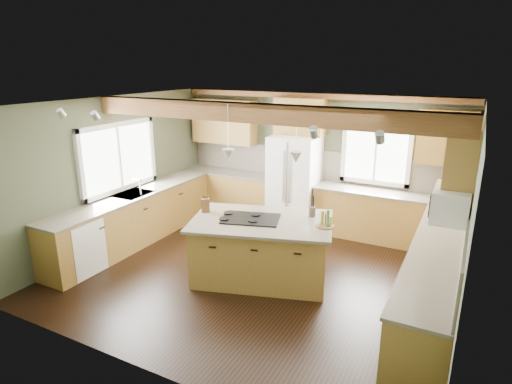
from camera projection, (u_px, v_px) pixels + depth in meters
The scene contains 37 objects.
floor at pixel (258, 273), 6.65m from camera, with size 5.60×5.60×0.00m, color black.
ceiling at pixel (258, 103), 5.89m from camera, with size 5.60×5.60×0.00m, color silver.
wall_back at pixel (316, 160), 8.39m from camera, with size 5.60×5.60×0.00m, color #404632.
wall_left at pixel (117, 171), 7.51m from camera, with size 5.00×5.00×0.00m, color #404632.
wall_right at pixel (469, 225), 5.04m from camera, with size 5.00×5.00×0.00m, color #404632.
ceiling_beam at pixel (256, 113), 5.87m from camera, with size 5.55×0.26×0.26m, color #4E2F16.
soffit_trim at pixel (317, 96), 7.95m from camera, with size 5.55×0.20×0.10m, color #4E2F16.
backsplash_back at pixel (316, 165), 8.41m from camera, with size 5.58×0.03×0.58m, color brown.
backsplash_right at pixel (467, 231), 5.11m from camera, with size 0.03×3.70×0.58m, color brown.
base_cab_back_left at pixel (231, 193), 9.18m from camera, with size 2.02×0.60×0.88m, color brown.
counter_back_left at pixel (230, 173), 9.05m from camera, with size 2.06×0.64×0.04m, color #50483A.
base_cab_back_right at pixel (387, 218), 7.73m from camera, with size 2.62×0.60×0.88m, color brown.
counter_back_right at pixel (389, 194), 7.60m from camera, with size 2.66×0.64×0.04m, color #50483A.
base_cab_left at pixel (136, 219), 7.67m from camera, with size 0.60×3.70×0.88m, color brown.
counter_left at pixel (133, 195), 7.53m from camera, with size 0.64×3.74×0.04m, color #50483A.
base_cab_right at pixel (433, 283), 5.46m from camera, with size 0.60×3.70×0.88m, color brown.
counter_right at pixel (438, 250), 5.33m from camera, with size 0.64×3.74×0.04m, color #50483A.
upper_cab_back_left at pixel (224, 122), 8.93m from camera, with size 1.40×0.35×0.90m, color brown.
upper_cab_over_fridge at pixel (300, 116), 8.13m from camera, with size 0.96×0.35×0.70m, color brown.
upper_cab_right at pixel (464, 155), 5.69m from camera, with size 0.35×2.20×0.90m, color brown.
upper_cab_back_corner at pixel (446, 138), 7.04m from camera, with size 0.90×0.35×0.90m, color brown.
window_left at pixel (118, 157), 7.47m from camera, with size 0.04×1.60×1.05m, color white.
window_back at pixel (376, 153), 7.80m from camera, with size 1.10×0.04×1.00m, color white.
sink at pixel (133, 194), 7.53m from camera, with size 0.50×0.65×0.03m, color #262628.
faucet at pixel (141, 188), 7.41m from camera, with size 0.02×0.02×0.28m, color #B2B2B7.
dishwasher at pixel (77, 246), 6.56m from camera, with size 0.60×0.60×0.84m, color white.
oven at pixel (419, 339), 4.37m from camera, with size 0.60×0.72×0.84m, color white.
microwave at pixel (451, 203), 5.02m from camera, with size 0.40×0.70×0.38m, color white.
pendant_left at pixel (229, 155), 6.08m from camera, with size 0.18×0.18×0.16m, color #B2B2B7.
pendant_right at pixel (296, 157), 5.91m from camera, with size 0.18×0.18×0.16m, color #B2B2B7.
refrigerator at pixel (294, 182), 8.32m from camera, with size 0.90×0.74×1.80m, color white.
island at pixel (261, 250), 6.42m from camera, with size 1.92×1.17×0.88m, color brown.
island_top at pixel (262, 221), 6.28m from camera, with size 2.04×1.30×0.04m, color #50483A.
cooktop at pixel (251, 219), 6.30m from camera, with size 0.83×0.55×0.02m, color black.
knife_block at pixel (205, 205), 6.59m from camera, with size 0.13×0.09×0.21m, color brown.
utensil_crock at pixel (312, 211), 6.41m from camera, with size 0.11×0.11×0.15m, color #3F3732.
bottle_tray at pixel (325, 219), 5.99m from camera, with size 0.26×0.26×0.24m, color brown, non-canonical shape.
Camera 1 is at (2.74, -5.33, 3.14)m, focal length 30.00 mm.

